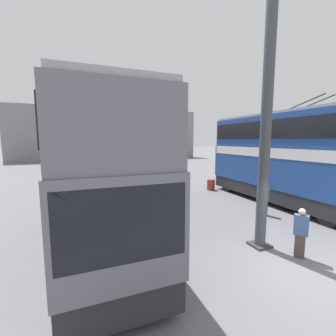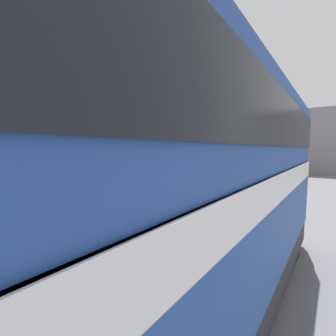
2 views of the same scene
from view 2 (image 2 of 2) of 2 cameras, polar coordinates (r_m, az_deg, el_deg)
name	(u,v)px [view 2 (image 2 of 2)]	position (r m, az deg, el deg)	size (l,w,h in m)	color
depot_back_wall	(281,142)	(41.24, 26.74, 5.97)	(0.50, 36.00, 9.98)	gray
support_column_far	(201,145)	(15.26, 8.26, 5.75)	(0.65, 0.65, 8.39)	#42474C
bus_left_far	(225,181)	(5.50, 14.36, -3.31)	(10.29, 2.54, 5.98)	black
bus_right_near	(2,170)	(13.10, -36.58, -0.49)	(9.57, 2.54, 5.57)	black
bus_right_mid	(161,160)	(20.15, -1.69, 2.12)	(10.04, 2.54, 5.64)	black
bus_right_far	(224,156)	(32.46, 14.09, 2.94)	(10.92, 2.54, 5.56)	black
person_by_left_row	(116,262)	(6.64, -13.07, -22.28)	(0.48, 0.40, 1.54)	#473D33
person_by_right_row	(0,223)	(11.56, -36.83, -11.03)	(0.34, 0.47, 1.61)	#384251
person_aisle_midway	(158,198)	(13.27, -2.55, -7.57)	(0.44, 0.48, 1.80)	#2D2D33
oil_drum	(226,223)	(11.06, 14.49, -13.29)	(0.62, 0.62, 0.81)	#933828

